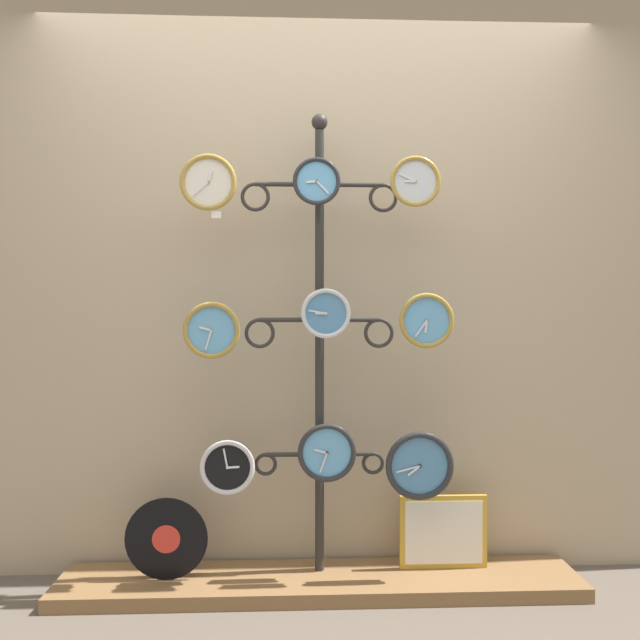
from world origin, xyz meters
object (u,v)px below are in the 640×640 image
vinyl_record (166,539)px  clock_middle_center (326,313)px  clock_bottom_left (228,467)px  clock_middle_left (212,330)px  clock_top_center (317,182)px  clock_top_right (415,182)px  display_stand (320,412)px  clock_top_left (208,182)px  picture_frame (443,532)px  clock_bottom_center (327,453)px  clock_bottom_right (419,466)px  clock_middle_right (426,321)px

vinyl_record → clock_middle_center: bearing=-2.7°
clock_bottom_left → clock_middle_left: bearing=166.7°
clock_top_center → clock_top_right: bearing=-1.0°
display_stand → clock_top_left: bearing=-169.1°
display_stand → clock_bottom_left: size_ratio=8.89×
vinyl_record → picture_frame: vinyl_record is taller
display_stand → clock_bottom_center: (0.03, -0.08, -0.16)m
clock_top_center → clock_bottom_right: (0.43, -0.03, -1.18)m
clock_middle_left → clock_bottom_center: clock_middle_left is taller
clock_middle_right → clock_bottom_left: clock_middle_right is taller
clock_top_right → clock_bottom_right: clock_top_right is taller
display_stand → clock_bottom_left: (-0.39, -0.09, -0.21)m
clock_top_left → clock_middle_center: bearing=-2.1°
clock_bottom_right → picture_frame: clock_bottom_right is taller
display_stand → clock_bottom_right: size_ratio=7.06×
clock_middle_left → vinyl_record: clock_middle_left is taller
vinyl_record → picture_frame: bearing=3.4°
clock_middle_right → picture_frame: clock_middle_right is taller
picture_frame → clock_middle_right: bearing=-134.2°
display_stand → clock_top_center: bearing=-100.2°
clock_top_left → clock_bottom_center: size_ratio=0.95×
clock_top_right → display_stand: bearing=166.5°
clock_bottom_right → picture_frame: (0.13, 0.11, -0.32)m
clock_bottom_left → clock_middle_center: bearing=-1.7°
clock_top_center → clock_bottom_center: (0.04, 0.01, -1.13)m
clock_middle_right → clock_top_right: bearing=166.5°
clock_top_right → clock_bottom_left: (-0.78, 0.00, -1.19)m
clock_middle_left → clock_bottom_left: bearing=-13.3°
clock_bottom_right → picture_frame: size_ratio=0.75×
clock_top_center → picture_frame: bearing=8.5°
clock_middle_right → vinyl_record: size_ratio=0.67×
clock_bottom_center → picture_frame: bearing=8.5°
display_stand → picture_frame: display_stand is taller
clock_top_right → vinyl_record: (-1.04, 0.02, -1.49)m
clock_middle_center → clock_middle_left: bearing=176.6°
clock_top_center → clock_middle_left: size_ratio=0.84×
clock_top_left → clock_middle_left: 0.61m
display_stand → clock_bottom_right: (0.41, -0.12, -0.21)m
clock_bottom_left → clock_top_right: bearing=-0.1°
clock_middle_center → clock_middle_right: (0.42, 0.00, -0.03)m
clock_middle_left → vinyl_record: bearing=179.0°
clock_middle_left → clock_top_center: bearing=-1.2°
clock_middle_center → picture_frame: 1.09m
clock_top_left → clock_top_right: (0.86, -0.01, 0.01)m
clock_top_left → clock_middle_right: 1.07m
clock_bottom_right → clock_middle_center: bearing=178.5°
clock_top_left → clock_bottom_left: bearing=-4.2°
clock_top_left → clock_middle_right: clock_top_left is taller
clock_bottom_left → clock_top_center: bearing=1.0°
clock_top_center → vinyl_record: (-0.63, 0.01, -1.49)m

